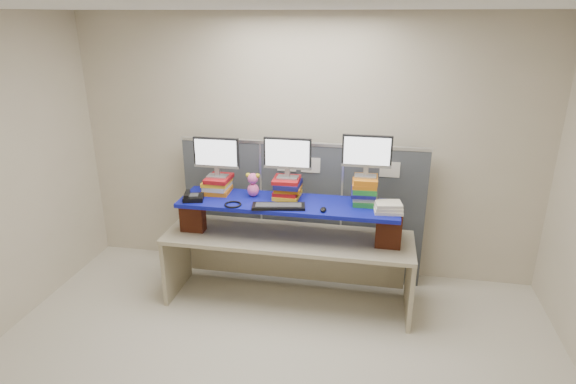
% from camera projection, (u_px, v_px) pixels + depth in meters
% --- Properties ---
extents(room, '(5.00, 4.00, 2.80)m').
position_uv_depth(room, '(260.00, 224.00, 3.32)').
color(room, beige).
rests_on(room, ground).
extents(cubicle_partition, '(2.60, 0.06, 1.53)m').
position_uv_depth(cubicle_partition, '(301.00, 211.00, 5.17)').
color(cubicle_partition, '#3D4248').
rests_on(cubicle_partition, ground).
extents(desk, '(2.41, 0.71, 0.73)m').
position_uv_depth(desk, '(288.00, 249.00, 4.73)').
color(desk, tan).
rests_on(desk, ground).
extents(brick_pier_left, '(0.23, 0.13, 0.32)m').
position_uv_depth(brick_pier_left, '(193.00, 216.00, 4.74)').
color(brick_pier_left, brown).
rests_on(brick_pier_left, desk).
extents(brick_pier_right, '(0.23, 0.13, 0.32)m').
position_uv_depth(brick_pier_right, '(388.00, 231.00, 4.41)').
color(brick_pier_right, brown).
rests_on(brick_pier_right, desk).
extents(blue_board, '(2.08, 0.52, 0.04)m').
position_uv_depth(blue_board, '(288.00, 204.00, 4.56)').
color(blue_board, '#0A1488').
rests_on(blue_board, brick_pier_left).
extents(book_stack_left, '(0.26, 0.30, 0.17)m').
position_uv_depth(book_stack_left, '(218.00, 184.00, 4.76)').
color(book_stack_left, '#C36812').
rests_on(book_stack_left, blue_board).
extents(book_stack_center, '(0.28, 0.31, 0.20)m').
position_uv_depth(book_stack_center, '(287.00, 188.00, 4.63)').
color(book_stack_center, yellow).
rests_on(book_stack_center, blue_board).
extents(book_stack_right, '(0.26, 0.31, 0.26)m').
position_uv_depth(book_stack_right, '(365.00, 190.00, 4.49)').
color(book_stack_right, '#207829').
rests_on(book_stack_right, blue_board).
extents(monitor_left, '(0.45, 0.13, 0.39)m').
position_uv_depth(monitor_left, '(216.00, 155.00, 4.65)').
color(monitor_left, '#9A9A9E').
rests_on(monitor_left, book_stack_left).
extents(monitor_center, '(0.45, 0.13, 0.39)m').
position_uv_depth(monitor_center, '(287.00, 156.00, 4.52)').
color(monitor_center, '#9A9A9E').
rests_on(monitor_center, book_stack_center).
extents(monitor_right, '(0.45, 0.13, 0.39)m').
position_uv_depth(monitor_right, '(367.00, 153.00, 4.37)').
color(monitor_right, '#9A9A9E').
rests_on(monitor_right, book_stack_right).
extents(keyboard, '(0.51, 0.24, 0.03)m').
position_uv_depth(keyboard, '(279.00, 206.00, 4.41)').
color(keyboard, black).
rests_on(keyboard, blue_board).
extents(mouse, '(0.08, 0.11, 0.03)m').
position_uv_depth(mouse, '(323.00, 209.00, 4.34)').
color(mouse, black).
rests_on(mouse, blue_board).
extents(desk_phone, '(0.23, 0.21, 0.08)m').
position_uv_depth(desk_phone, '(193.00, 197.00, 4.58)').
color(desk_phone, black).
rests_on(desk_phone, blue_board).
extents(headset, '(0.19, 0.19, 0.02)m').
position_uv_depth(headset, '(233.00, 204.00, 4.47)').
color(headset, black).
rests_on(headset, blue_board).
extents(plush_toy, '(0.14, 0.10, 0.24)m').
position_uv_depth(plush_toy, '(253.00, 184.00, 4.65)').
color(plush_toy, pink).
rests_on(plush_toy, blue_board).
extents(binder_stack, '(0.27, 0.23, 0.09)m').
position_uv_depth(binder_stack, '(388.00, 207.00, 4.31)').
color(binder_stack, beige).
rests_on(binder_stack, blue_board).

